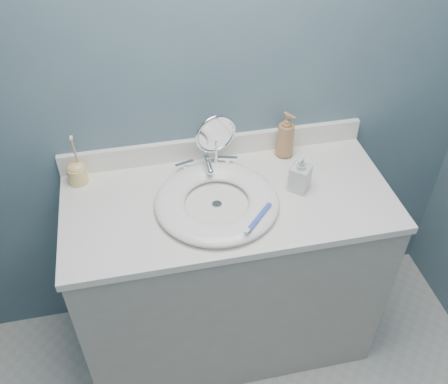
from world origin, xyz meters
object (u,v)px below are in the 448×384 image
object	(u,v)px
soap_bottle_amber	(286,135)
toothbrush_holder	(77,172)
soap_bottle_clear	(301,173)
makeup_mirror	(216,140)

from	to	relation	value
soap_bottle_amber	toothbrush_holder	bearing A→B (deg)	150.51
soap_bottle_clear	makeup_mirror	bearing A→B (deg)	-172.71
soap_bottle_amber	soap_bottle_clear	size ratio (longest dim) A/B	1.29
makeup_mirror	soap_bottle_amber	xyz separation A→B (m)	(0.29, 0.03, -0.03)
soap_bottle_clear	toothbrush_holder	world-z (taller)	toothbrush_holder
soap_bottle_amber	toothbrush_holder	xyz separation A→B (m)	(-0.82, -0.00, -0.05)
makeup_mirror	soap_bottle_clear	distance (m)	0.34
makeup_mirror	soap_bottle_clear	bearing A→B (deg)	-45.20
makeup_mirror	soap_bottle_clear	xyz separation A→B (m)	(0.28, -0.19, -0.06)
makeup_mirror	soap_bottle_amber	world-z (taller)	makeup_mirror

